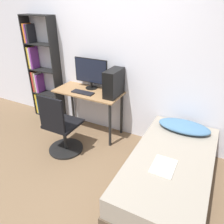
{
  "coord_description": "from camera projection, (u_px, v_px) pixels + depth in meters",
  "views": [
    {
      "loc": [
        1.57,
        -1.48,
        2.11
      ],
      "look_at": [
        0.38,
        0.82,
        0.75
      ],
      "focal_mm": 35.0,
      "sensor_mm": 36.0,
      "label": 1
    }
  ],
  "objects": [
    {
      "name": "ground_plane",
      "position": [
        56.0,
        184.0,
        2.79
      ],
      "size": [
        14.0,
        14.0,
        0.0
      ],
      "primitive_type": "plane",
      "color": "brown"
    },
    {
      "name": "wall_back",
      "position": [
        112.0,
        60.0,
        3.42
      ],
      "size": [
        8.0,
        0.05,
        2.5
      ],
      "color": "silver",
      "rests_on": "ground_plane"
    },
    {
      "name": "desk",
      "position": [
        89.0,
        99.0,
        3.6
      ],
      "size": [
        1.12,
        0.52,
        0.77
      ],
      "color": "#997047",
      "rests_on": "ground_plane"
    },
    {
      "name": "bookshelf",
      "position": [
        40.0,
        73.0,
        4.08
      ],
      "size": [
        0.62,
        0.22,
        1.87
      ],
      "color": "black",
      "rests_on": "ground_plane"
    },
    {
      "name": "office_chair",
      "position": [
        61.0,
        131.0,
        3.2
      ],
      "size": [
        0.52,
        0.52,
        0.97
      ],
      "color": "black",
      "rests_on": "ground_plane"
    },
    {
      "name": "bed",
      "position": [
        169.0,
        173.0,
        2.63
      ],
      "size": [
        0.92,
        1.83,
        0.48
      ],
      "color": "#4C3D2D",
      "rests_on": "ground_plane"
    },
    {
      "name": "pillow",
      "position": [
        184.0,
        126.0,
        3.01
      ],
      "size": [
        0.7,
        0.36,
        0.11
      ],
      "color": "teal",
      "rests_on": "bed"
    },
    {
      "name": "magazine",
      "position": [
        164.0,
        166.0,
        2.37
      ],
      "size": [
        0.24,
        0.32,
        0.01
      ],
      "color": "silver",
      "rests_on": "bed"
    },
    {
      "name": "monitor",
      "position": [
        91.0,
        72.0,
        3.53
      ],
      "size": [
        0.6,
        0.2,
        0.5
      ],
      "color": "black",
      "rests_on": "desk"
    },
    {
      "name": "keyboard",
      "position": [
        83.0,
        92.0,
        3.46
      ],
      "size": [
        0.37,
        0.13,
        0.02
      ],
      "color": "black",
      "rests_on": "desk"
    },
    {
      "name": "pc_tower",
      "position": [
        114.0,
        83.0,
        3.29
      ],
      "size": [
        0.18,
        0.4,
        0.41
      ],
      "color": "black",
      "rests_on": "desk"
    }
  ]
}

